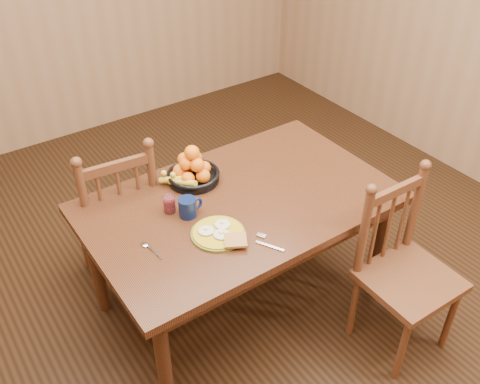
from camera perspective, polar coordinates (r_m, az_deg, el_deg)
room at (r=2.48m, az=0.00°, el=10.31°), size 4.52×5.02×2.72m
dining_table at (r=2.84m, az=0.00°, el=-2.19°), size 1.60×1.00×0.75m
chair_far at (r=3.18m, az=-12.95°, el=-2.52°), size 0.50×0.48×1.01m
chair_near at (r=2.90m, az=17.10°, el=-8.19°), size 0.46×0.44×0.99m
breakfast_plate at (r=2.57m, az=-2.26°, el=-4.40°), size 0.26×0.31×0.04m
fork at (r=2.53m, az=2.90°, el=-5.40°), size 0.08×0.18×0.00m
spoon at (r=2.54m, az=-9.77°, el=-5.80°), size 0.04×0.16×0.01m
coffee_mug at (r=2.67m, az=-5.53°, el=-1.60°), size 0.13×0.09×0.10m
juice_glass at (r=2.71m, az=-7.54°, el=-1.34°), size 0.06×0.06×0.09m
fruit_bowl at (r=2.91m, az=-5.15°, el=2.31°), size 0.32×0.29×0.22m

